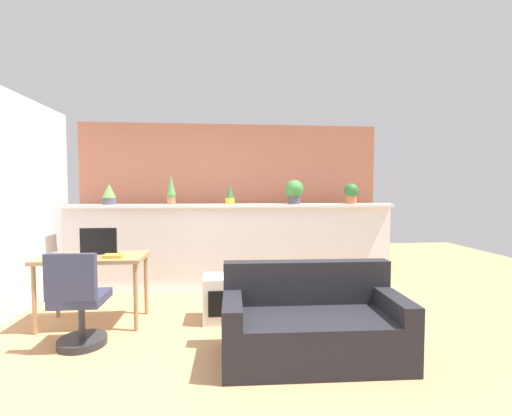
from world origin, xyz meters
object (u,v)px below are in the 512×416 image
potted_plant_2 (230,196)px  side_cube_shelf (221,298)px  potted_plant_4 (351,193)px  desk (94,263)px  potted_plant_0 (109,194)px  couch (312,325)px  office_chair (79,307)px  tv_monitor (99,241)px  potted_plant_1 (171,191)px  book_on_desk (113,256)px  potted_plant_3 (294,191)px

potted_plant_2 → side_cube_shelf: bearing=-96.2°
potted_plant_4 → desk: size_ratio=0.27×
potted_plant_0 → couch: 3.35m
couch → office_chair: bearing=170.1°
potted_plant_2 → side_cube_shelf: potted_plant_2 is taller
tv_monitor → office_chair: bearing=-86.5°
potted_plant_1 → potted_plant_4: (2.61, -0.01, -0.03)m
desk → couch: size_ratio=0.70×
book_on_desk → office_chair: bearing=-110.3°
potted_plant_1 → potted_plant_3: (1.75, -0.01, -0.00)m
desk → book_on_desk: book_on_desk is taller
desk → book_on_desk: bearing=-27.8°
potted_plant_0 → office_chair: bearing=-82.0°
potted_plant_2 → couch: (0.68, -2.07, -1.10)m
office_chair → potted_plant_0: bearing=98.0°
side_cube_shelf → tv_monitor: bearing=175.1°
potted_plant_2 → book_on_desk: 1.86m
potted_plant_0 → potted_plant_3: bearing=-0.9°
office_chair → potted_plant_4: bearing=27.9°
potted_plant_0 → desk: potted_plant_0 is taller
potted_plant_4 → book_on_desk: potted_plant_4 is taller
potted_plant_4 → side_cube_shelf: bearing=-149.4°
side_cube_shelf → book_on_desk: (-1.14, -0.10, 0.52)m
potted_plant_4 → side_cube_shelf: potted_plant_4 is taller
potted_plant_2 → potted_plant_4: 1.78m
office_chair → couch: bearing=-9.9°
potted_plant_4 → desk: (-3.29, -1.09, -0.75)m
potted_plant_3 → office_chair: size_ratio=0.38×
office_chair → couch: size_ratio=0.58×
potted_plant_1 → potted_plant_3: bearing=-0.5°
desk → tv_monitor: (0.03, 0.08, 0.23)m
tv_monitor → office_chair: size_ratio=0.43×
potted_plant_2 → tv_monitor: (-1.48, -1.02, -0.48)m
potted_plant_3 → book_on_desk: size_ratio=1.82×
potted_plant_1 → desk: bearing=-121.7°
potted_plant_3 → desk: size_ratio=0.32×
potted_plant_3 → desk: potted_plant_3 is taller
potted_plant_3 → book_on_desk: 2.60m
potted_plant_1 → desk: (-0.68, -1.11, -0.78)m
potted_plant_4 → office_chair: 3.78m
potted_plant_0 → couch: size_ratio=0.19×
couch → desk: bearing=155.9°
office_chair → side_cube_shelf: office_chair is taller
side_cube_shelf → couch: bearing=-49.7°
potted_plant_0 → potted_plant_4: size_ratio=0.98×
potted_plant_0 → tv_monitor: (0.20, -1.05, -0.50)m
tv_monitor → book_on_desk: (0.22, -0.21, -0.13)m
potted_plant_0 → potted_plant_4: potted_plant_4 is taller
potted_plant_2 → couch: bearing=-71.9°
potted_plant_3 → potted_plant_4: bearing=0.1°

